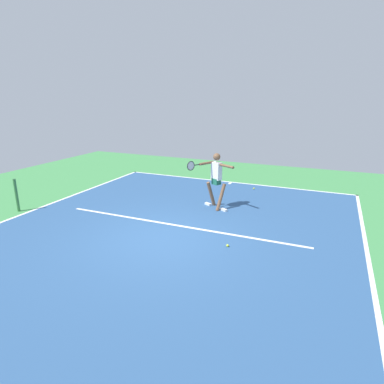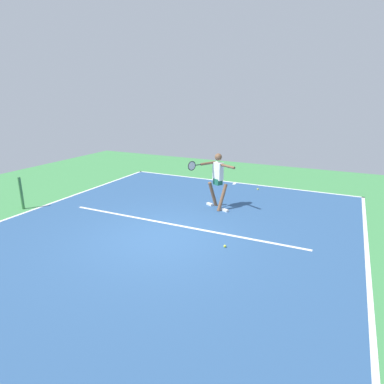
{
  "view_description": "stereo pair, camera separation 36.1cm",
  "coord_description": "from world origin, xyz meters",
  "px_view_note": "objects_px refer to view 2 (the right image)",
  "views": [
    {
      "loc": [
        -3.83,
        6.89,
        3.58
      ],
      "look_at": [
        -0.25,
        -1.41,
        0.9
      ],
      "focal_mm": 30.67,
      "sensor_mm": 36.0,
      "label": 1
    },
    {
      "loc": [
        -4.16,
        6.74,
        3.58
      ],
      "look_at": [
        -0.25,
        -1.41,
        0.9
      ],
      "focal_mm": 30.67,
      "sensor_mm": 36.0,
      "label": 2
    }
  ],
  "objects_px": {
    "net_post": "(21,193)",
    "tennis_ball_by_sideline": "(258,189)",
    "tennis_ball_centre_court": "(225,246)",
    "tennis_player": "(217,177)"
  },
  "relations": [
    {
      "from": "net_post",
      "to": "tennis_ball_by_sideline",
      "type": "bearing_deg",
      "value": -138.94
    },
    {
      "from": "net_post",
      "to": "tennis_ball_centre_court",
      "type": "xyz_separation_m",
      "value": [
        -6.93,
        -0.19,
        -0.5
      ]
    },
    {
      "from": "net_post",
      "to": "tennis_player",
      "type": "relative_size",
      "value": 0.58
    },
    {
      "from": "tennis_player",
      "to": "tennis_ball_centre_court",
      "type": "distance_m",
      "value": 3.06
    },
    {
      "from": "tennis_player",
      "to": "tennis_ball_by_sideline",
      "type": "xyz_separation_m",
      "value": [
        -0.66,
        -2.74,
        -1.03
      ]
    },
    {
      "from": "tennis_player",
      "to": "net_post",
      "type": "bearing_deg",
      "value": 53.35
    },
    {
      "from": "tennis_ball_by_sideline",
      "to": "tennis_ball_centre_court",
      "type": "bearing_deg",
      "value": 96.28
    },
    {
      "from": "tennis_player",
      "to": "tennis_ball_by_sideline",
      "type": "relative_size",
      "value": 27.88
    },
    {
      "from": "net_post",
      "to": "tennis_ball_centre_court",
      "type": "bearing_deg",
      "value": -178.45
    },
    {
      "from": "tennis_ball_centre_court",
      "to": "tennis_player",
      "type": "bearing_deg",
      "value": -64.35
    }
  ]
}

